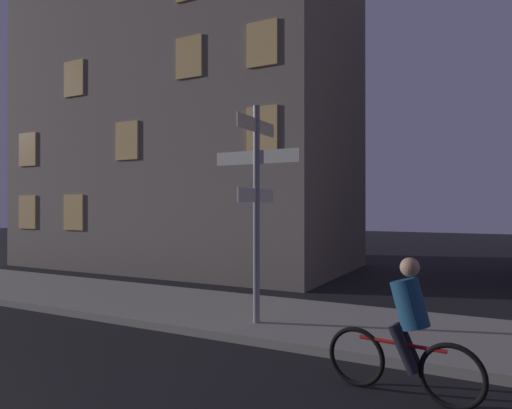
% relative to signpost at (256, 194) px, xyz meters
% --- Properties ---
extents(sidewalk_kerb, '(40.00, 3.08, 0.14)m').
position_rel_signpost_xyz_m(sidewalk_kerb, '(-1.23, 0.71, -2.34)').
color(sidewalk_kerb, gray).
rests_on(sidewalk_kerb, ground_plane).
extents(signpost, '(1.64, 1.39, 3.84)m').
position_rel_signpost_xyz_m(signpost, '(0.00, 0.00, 0.00)').
color(signpost, gray).
rests_on(signpost, sidewalk_kerb).
extents(cyclist, '(1.81, 0.38, 1.61)m').
position_rel_signpost_xyz_m(cyclist, '(2.82, -1.75, -1.67)').
color(cyclist, black).
rests_on(cyclist, ground_plane).
extents(building_left_block, '(11.85, 6.41, 14.32)m').
position_rel_signpost_xyz_m(building_left_block, '(-6.44, 6.82, 4.74)').
color(building_left_block, slate).
rests_on(building_left_block, ground_plane).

